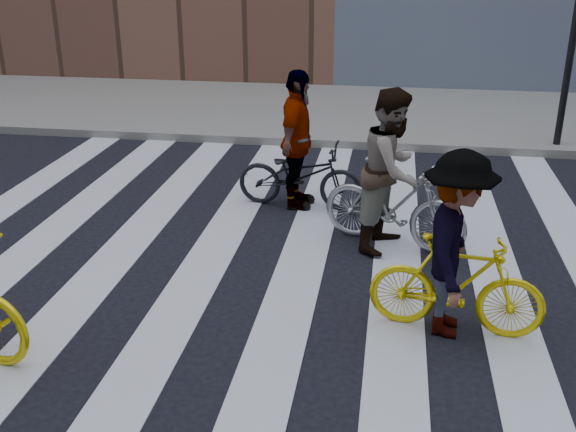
% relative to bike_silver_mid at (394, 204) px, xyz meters
% --- Properties ---
extents(ground, '(100.00, 100.00, 0.00)m').
position_rel_bike_silver_mid_xyz_m(ground, '(-1.58, -0.96, -0.55)').
color(ground, black).
rests_on(ground, ground).
extents(sidewalk_far, '(100.00, 5.00, 0.15)m').
position_rel_bike_silver_mid_xyz_m(sidewalk_far, '(-1.58, 6.54, -0.47)').
color(sidewalk_far, gray).
rests_on(sidewalk_far, ground).
extents(zebra_crosswalk, '(8.25, 10.00, 0.01)m').
position_rel_bike_silver_mid_xyz_m(zebra_crosswalk, '(-1.58, -0.96, -0.54)').
color(zebra_crosswalk, silver).
rests_on(zebra_crosswalk, ground).
extents(bike_silver_mid, '(1.88, 1.13, 1.09)m').
position_rel_bike_silver_mid_xyz_m(bike_silver_mid, '(0.00, 0.00, 0.00)').
color(bike_silver_mid, '#93939C').
rests_on(bike_silver_mid, ground).
extents(bike_yellow_right, '(1.68, 0.64, 0.98)m').
position_rel_bike_silver_mid_xyz_m(bike_yellow_right, '(0.61, -1.88, -0.06)').
color(bike_yellow_right, yellow).
rests_on(bike_yellow_right, ground).
extents(bike_dark_rear, '(1.82, 0.77, 0.93)m').
position_rel_bike_silver_mid_xyz_m(bike_dark_rear, '(-1.30, 1.13, -0.08)').
color(bike_dark_rear, black).
rests_on(bike_dark_rear, ground).
extents(rider_mid, '(1.03, 1.15, 1.95)m').
position_rel_bike_silver_mid_xyz_m(rider_mid, '(-0.05, 0.00, 0.43)').
color(rider_mid, slate).
rests_on(rider_mid, ground).
extents(rider_right, '(0.79, 1.23, 1.80)m').
position_rel_bike_silver_mid_xyz_m(rider_right, '(0.56, -1.88, 0.35)').
color(rider_right, slate).
rests_on(rider_right, ground).
extents(rider_rear, '(0.57, 1.16, 1.92)m').
position_rel_bike_silver_mid_xyz_m(rider_rear, '(-1.35, 1.13, 0.41)').
color(rider_rear, slate).
rests_on(rider_rear, ground).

